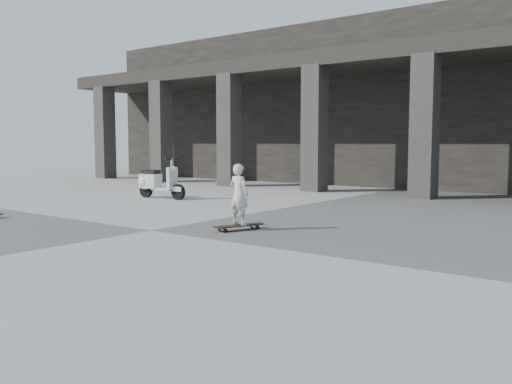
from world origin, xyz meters
The scene contains 5 objects.
ground centered at (0.00, 0.00, 0.00)m, with size 90.00×90.00×0.00m, color #4E4E4B.
colonnade centered at (0.00, 13.77, 3.03)m, with size 28.00×8.82×6.00m.
longboard centered at (1.23, 0.98, 0.08)m, with size 0.53×0.97×0.10m.
child centered at (1.23, 0.98, 0.64)m, with size 0.40×0.26×1.09m, color beige.
scooter centered at (-4.26, 3.92, 0.45)m, with size 1.64×0.57×1.15m.
Camera 1 is at (7.28, -6.44, 1.56)m, focal length 38.00 mm.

